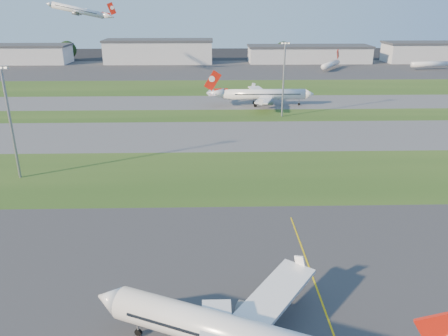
{
  "coord_description": "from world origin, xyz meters",
  "views": [
    {
      "loc": [
        -9.72,
        -43.92,
        38.68
      ],
      "look_at": [
        -7.55,
        38.73,
        7.0
      ],
      "focal_mm": 35.0,
      "sensor_mm": 36.0,
      "label": 1
    }
  ],
  "objects_px": {
    "mini_jet_near": "(331,64)",
    "light_mast_west": "(9,116)",
    "airliner_taxiing": "(263,95)",
    "light_mast_centre": "(284,75)",
    "mini_jet_far": "(432,64)"
  },
  "relations": [
    {
      "from": "mini_jet_near",
      "to": "light_mast_centre",
      "type": "xyz_separation_m",
      "value": [
        -46.41,
        -113.08,
        11.53
      ]
    },
    {
      "from": "light_mast_west",
      "to": "light_mast_centre",
      "type": "relative_size",
      "value": 1.0
    },
    {
      "from": "light_mast_centre",
      "to": "airliner_taxiing",
      "type": "bearing_deg",
      "value": 104.93
    },
    {
      "from": "mini_jet_near",
      "to": "light_mast_west",
      "type": "bearing_deg",
      "value": 177.67
    },
    {
      "from": "mini_jet_far",
      "to": "light_mast_centre",
      "type": "xyz_separation_m",
      "value": [
        -107.41,
        -112.33,
        11.53
      ]
    },
    {
      "from": "mini_jet_near",
      "to": "light_mast_west",
      "type": "xyz_separation_m",
      "value": [
        -116.41,
        -169.08,
        11.53
      ]
    },
    {
      "from": "mini_jet_far",
      "to": "light_mast_centre",
      "type": "relative_size",
      "value": 1.11
    },
    {
      "from": "airliner_taxiing",
      "to": "light_mast_centre",
      "type": "bearing_deg",
      "value": 105.21
    },
    {
      "from": "airliner_taxiing",
      "to": "light_mast_west",
      "type": "bearing_deg",
      "value": 48.82
    },
    {
      "from": "airliner_taxiing",
      "to": "mini_jet_far",
      "type": "distance_m",
      "value": 146.66
    },
    {
      "from": "mini_jet_near",
      "to": "mini_jet_far",
      "type": "distance_m",
      "value": 61.0
    },
    {
      "from": "mini_jet_near",
      "to": "mini_jet_far",
      "type": "relative_size",
      "value": 0.88
    },
    {
      "from": "airliner_taxiing",
      "to": "mini_jet_near",
      "type": "relative_size",
      "value": 1.58
    },
    {
      "from": "mini_jet_near",
      "to": "light_mast_west",
      "type": "height_order",
      "value": "light_mast_west"
    },
    {
      "from": "airliner_taxiing",
      "to": "light_mast_centre",
      "type": "distance_m",
      "value": 21.23
    }
  ]
}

